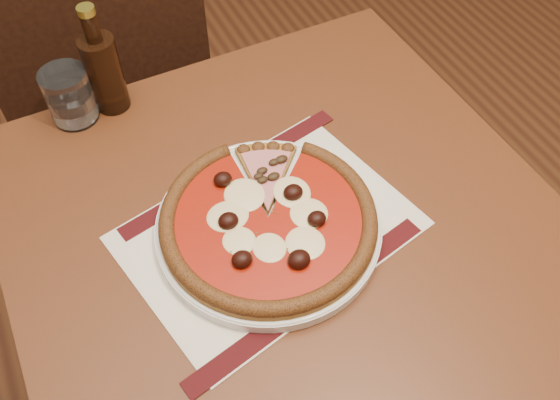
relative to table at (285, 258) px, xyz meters
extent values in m
cube|color=brown|center=(-0.23, 0.51, -0.66)|extent=(5.00, 6.00, 0.02)
cube|color=brown|center=(0.00, 0.00, 0.08)|extent=(0.81, 0.81, 0.04)
cylinder|color=brown|center=(-0.36, 0.34, -0.29)|extent=(0.05, 0.05, 0.71)
cylinder|color=brown|center=(0.34, 0.36, -0.29)|extent=(0.05, 0.05, 0.71)
cube|color=black|center=(-0.10, 0.79, -0.19)|extent=(0.52, 0.52, 0.04)
cylinder|color=black|center=(0.12, 0.94, -0.43)|extent=(0.04, 0.04, 0.44)
cylinder|color=black|center=(-0.25, 1.01, -0.43)|extent=(0.04, 0.04, 0.44)
cylinder|color=black|center=(0.05, 0.57, -0.43)|extent=(0.04, 0.04, 0.44)
cylinder|color=black|center=(-0.32, 0.63, -0.43)|extent=(0.04, 0.04, 0.44)
cube|color=black|center=(-0.14, 0.59, 0.07)|extent=(0.45, 0.12, 0.47)
cube|color=white|center=(-0.03, 0.00, 0.10)|extent=(0.46, 0.37, 0.00)
cylinder|color=white|center=(-0.03, 0.00, 0.11)|extent=(0.33, 0.33, 0.02)
cylinder|color=#A67228|center=(-0.03, 0.00, 0.13)|extent=(0.31, 0.31, 0.01)
torus|color=brown|center=(-0.03, 0.00, 0.13)|extent=(0.31, 0.31, 0.02)
cylinder|color=#9B1607|center=(-0.03, 0.00, 0.13)|extent=(0.27, 0.27, 0.00)
ellipsoid|color=beige|center=(-0.04, 0.04, 0.14)|extent=(0.05, 0.05, 0.01)
ellipsoid|color=beige|center=(-0.10, 0.03, 0.14)|extent=(0.05, 0.05, 0.01)
ellipsoid|color=beige|center=(-0.08, -0.02, 0.14)|extent=(0.05, 0.05, 0.01)
ellipsoid|color=beige|center=(-0.06, -0.08, 0.14)|extent=(0.05, 0.05, 0.01)
ellipsoid|color=beige|center=(-0.01, -0.05, 0.14)|extent=(0.05, 0.05, 0.01)
ellipsoid|color=beige|center=(0.05, -0.03, 0.14)|extent=(0.05, 0.05, 0.01)
ellipsoid|color=beige|center=(0.01, 0.02, 0.14)|extent=(0.05, 0.05, 0.01)
ellipsoid|color=black|center=(-0.05, 0.05, 0.15)|extent=(0.03, 0.03, 0.02)
ellipsoid|color=black|center=(-0.12, 0.02, 0.15)|extent=(0.03, 0.03, 0.02)
ellipsoid|color=black|center=(-0.08, -0.04, 0.15)|extent=(0.03, 0.03, 0.02)
ellipsoid|color=black|center=(-0.02, -0.09, 0.15)|extent=(0.03, 0.03, 0.02)
ellipsoid|color=black|center=(0.02, -0.04, 0.15)|extent=(0.03, 0.03, 0.02)
ellipsoid|color=black|center=(0.05, 0.03, 0.15)|extent=(0.03, 0.03, 0.02)
ellipsoid|color=#322112|center=(0.00, 0.05, 0.14)|extent=(0.02, 0.01, 0.01)
ellipsoid|color=#322112|center=(0.02, 0.08, 0.14)|extent=(0.02, 0.01, 0.01)
ellipsoid|color=#322112|center=(0.00, 0.05, 0.14)|extent=(0.02, 0.01, 0.01)
ellipsoid|color=#322112|center=(0.01, 0.09, 0.14)|extent=(0.02, 0.01, 0.01)
ellipsoid|color=#322112|center=(-0.01, 0.06, 0.14)|extent=(0.02, 0.01, 0.01)
ellipsoid|color=#322112|center=(-0.01, 0.10, 0.14)|extent=(0.02, 0.01, 0.01)
cylinder|color=white|center=(-0.22, 0.36, 0.15)|extent=(0.09, 0.09, 0.09)
cylinder|color=black|center=(-0.16, 0.36, 0.17)|extent=(0.06, 0.06, 0.14)
cylinder|color=black|center=(-0.16, 0.36, 0.26)|extent=(0.03, 0.03, 0.06)
cylinder|color=#9D9B34|center=(-0.16, 0.36, 0.29)|extent=(0.03, 0.03, 0.01)
camera|label=1|loc=(-0.23, -0.46, 0.82)|focal=38.00mm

